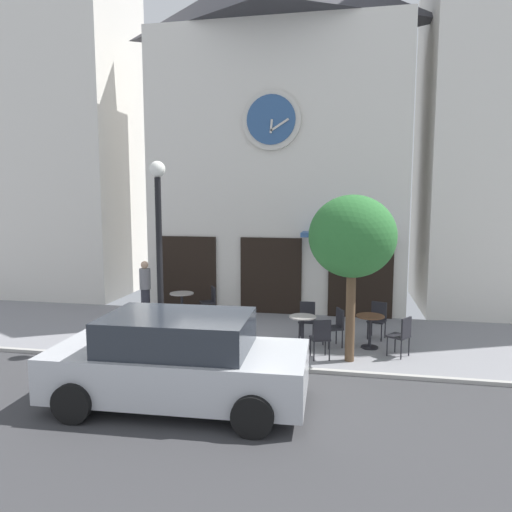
# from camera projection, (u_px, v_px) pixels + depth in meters

# --- Properties ---
(ground_plane) EXTENTS (27.47, 9.83, 0.13)m
(ground_plane) POSITION_uv_depth(u_px,v_px,m) (219.00, 370.00, 9.72)
(ground_plane) COLOR gray
(clock_building) EXTENTS (7.93, 4.09, 10.94)m
(clock_building) POSITION_uv_depth(u_px,v_px,m) (278.00, 129.00, 15.07)
(clock_building) COLOR silver
(clock_building) RESTS_ON ground_plane
(neighbor_building_left) EXTENTS (5.04, 3.71, 12.59)m
(neighbor_building_left) POSITION_uv_depth(u_px,v_px,m) (60.00, 119.00, 16.99)
(neighbor_building_left) COLOR silver
(neighbor_building_left) RESTS_ON ground_plane
(street_lamp) EXTENTS (0.36, 0.36, 4.30)m
(street_lamp) POSITION_uv_depth(u_px,v_px,m) (159.00, 256.00, 10.69)
(street_lamp) COLOR black
(street_lamp) RESTS_ON ground_plane
(street_tree) EXTENTS (1.82, 1.64, 3.55)m
(street_tree) POSITION_uv_depth(u_px,v_px,m) (352.00, 238.00, 9.85)
(street_tree) COLOR brown
(street_tree) RESTS_ON ground_plane
(cafe_table_center_right) EXTENTS (0.68, 0.68, 0.77)m
(cafe_table_center_right) POSITION_uv_depth(u_px,v_px,m) (182.00, 301.00, 13.59)
(cafe_table_center_right) COLOR black
(cafe_table_center_right) RESTS_ON ground_plane
(cafe_table_near_curb) EXTENTS (0.77, 0.77, 0.74)m
(cafe_table_near_curb) POSITION_uv_depth(u_px,v_px,m) (209.00, 316.00, 11.79)
(cafe_table_near_curb) COLOR black
(cafe_table_near_curb) RESTS_ON ground_plane
(cafe_table_rightmost) EXTENTS (0.62, 0.62, 0.76)m
(cafe_table_rightmost) POSITION_uv_depth(u_px,v_px,m) (303.00, 327.00, 10.98)
(cafe_table_rightmost) COLOR black
(cafe_table_rightmost) RESTS_ON ground_plane
(cafe_table_leftmost) EXTENTS (0.65, 0.65, 0.77)m
(cafe_table_leftmost) POSITION_uv_depth(u_px,v_px,m) (370.00, 326.00, 10.99)
(cafe_table_leftmost) COLOR black
(cafe_table_leftmost) RESTS_ON ground_plane
(cafe_chair_facing_wall) EXTENTS (0.40, 0.40, 0.90)m
(cafe_chair_facing_wall) POSITION_uv_depth(u_px,v_px,m) (307.00, 317.00, 11.79)
(cafe_chair_facing_wall) COLOR black
(cafe_chair_facing_wall) RESTS_ON ground_plane
(cafe_chair_mid_row) EXTENTS (0.55, 0.55, 0.90)m
(cafe_chair_mid_row) POSITION_uv_depth(u_px,v_px,m) (229.00, 325.00, 11.09)
(cafe_chair_mid_row) COLOR black
(cafe_chair_mid_row) RESTS_ON ground_plane
(cafe_chair_left_end) EXTENTS (0.56, 0.56, 0.90)m
(cafe_chair_left_end) POSITION_uv_depth(u_px,v_px,m) (402.00, 333.00, 10.36)
(cafe_chair_left_end) COLOR black
(cafe_chair_left_end) RESTS_ON ground_plane
(cafe_chair_outer) EXTENTS (0.51, 0.51, 0.90)m
(cafe_chair_outer) POSITION_uv_depth(u_px,v_px,m) (378.00, 317.00, 11.77)
(cafe_chair_outer) COLOR black
(cafe_chair_outer) RESTS_ON ground_plane
(cafe_chair_facing_street) EXTENTS (0.50, 0.50, 0.90)m
(cafe_chair_facing_street) POSITION_uv_depth(u_px,v_px,m) (321.00, 336.00, 10.18)
(cafe_chair_facing_street) COLOR black
(cafe_chair_facing_street) RESTS_ON ground_plane
(cafe_chair_near_tree) EXTENTS (0.55, 0.55, 0.90)m
(cafe_chair_near_tree) POSITION_uv_depth(u_px,v_px,m) (210.00, 299.00, 13.84)
(cafe_chair_near_tree) COLOR black
(cafe_chair_near_tree) RESTS_ON ground_plane
(cafe_chair_right_end) EXTENTS (0.53, 0.53, 0.90)m
(cafe_chair_right_end) POSITION_uv_depth(u_px,v_px,m) (336.00, 324.00, 11.10)
(cafe_chair_right_end) COLOR black
(cafe_chair_right_end) RESTS_ON ground_plane
(pedestrian_grey) EXTENTS (0.34, 0.34, 1.67)m
(pedestrian_grey) POSITION_uv_depth(u_px,v_px,m) (145.00, 289.00, 13.76)
(pedestrian_grey) COLOR #2D2D38
(pedestrian_grey) RESTS_ON ground_plane
(parked_car_silver) EXTENTS (4.36, 2.14, 1.55)m
(parked_car_silver) POSITION_uv_depth(u_px,v_px,m) (178.00, 361.00, 7.95)
(parked_car_silver) COLOR #B7BABF
(parked_car_silver) RESTS_ON ground_plane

